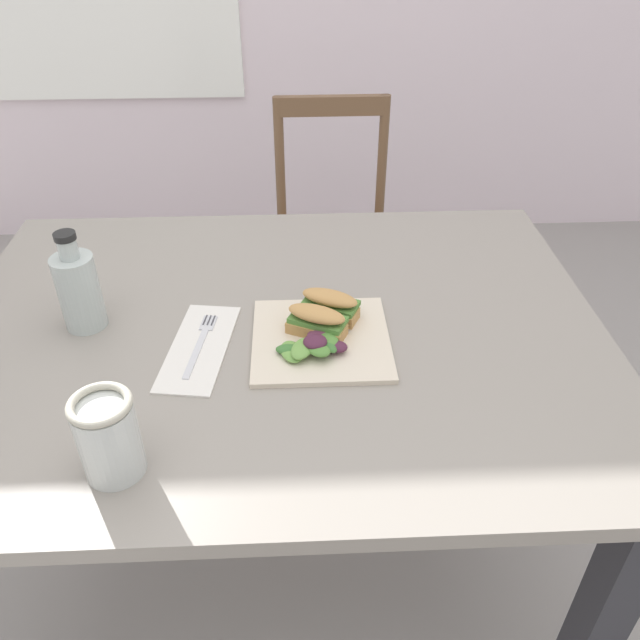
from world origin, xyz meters
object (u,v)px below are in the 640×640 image
Objects in this scene: chair_wooden_far at (333,237)px; mason_jar_iced_tea at (109,440)px; fork_on_napkin at (201,340)px; plate_lunch at (321,339)px; sandwich_half_front at (317,321)px; dining_table at (279,374)px; bottle_cold_brew at (80,294)px; sandwich_half_back at (330,304)px.

mason_jar_iced_tea is (-0.40, -1.23, 0.35)m from chair_wooden_far.
plate_lunch is at bearing -2.03° from fork_on_napkin.
plate_lunch is at bearing -61.85° from sandwich_half_front.
mason_jar_iced_tea is (-0.30, -0.30, 0.02)m from sandwich_half_front.
plate_lunch is (0.08, -0.05, 0.12)m from dining_table.
fork_on_napkin is at bearing 72.94° from mason_jar_iced_tea.
dining_table is 9.34× the size of mason_jar_iced_tea.
plate_lunch is at bearing -31.86° from dining_table.
bottle_cold_brew is 0.39m from mason_jar_iced_tea.
sandwich_half_front and sandwich_half_back have the same top height.
mason_jar_iced_tea is at bearing -133.07° from sandwich_half_back.
dining_table is 4.98× the size of plate_lunch.
mason_jar_iced_tea reaches higher than chair_wooden_far.
mason_jar_iced_tea reaches higher than plate_lunch.
sandwich_half_front is (0.08, -0.04, 0.16)m from dining_table.
chair_wooden_far is 4.44× the size of bottle_cold_brew.
plate_lunch is 2.10× the size of sandwich_half_back.
mason_jar_iced_tea is (-0.09, -0.30, 0.05)m from fork_on_napkin.
plate_lunch is 0.45m from bottle_cold_brew.
sandwich_half_back is (0.10, 0.01, 0.16)m from dining_table.
bottle_cold_brew is at bearing 178.81° from sandwich_half_back.
sandwich_half_front is at bearing 1.39° from fork_on_napkin.
dining_table is 10.45× the size of sandwich_half_back.
chair_wooden_far is 4.68× the size of fork_on_napkin.
plate_lunch is 0.04m from sandwich_half_front.
chair_wooden_far is 1.08m from bottle_cold_brew.
chair_wooden_far reaches higher than dining_table.
bottle_cold_brew is (-0.44, 0.07, 0.06)m from plate_lunch.
sandwich_half_back is at bearing 72.84° from plate_lunch.
mason_jar_iced_tea reaches higher than sandwich_half_back.
sandwich_half_front is (-0.01, 0.01, 0.03)m from plate_lunch.
sandwich_half_back is 0.25m from fork_on_napkin.
sandwich_half_front is 0.61× the size of bottle_cold_brew.
bottle_cold_brew is (-0.46, 0.01, 0.03)m from sandwich_half_back.
chair_wooden_far reaches higher than sandwich_half_front.
fork_on_napkin is at bearing -162.32° from dining_table.
sandwich_half_front is at bearing -117.50° from sandwich_half_back.
bottle_cold_brew is at bearing 176.41° from dining_table.
mason_jar_iced_tea is (0.13, -0.36, -0.01)m from bottle_cold_brew.
plate_lunch reaches higher than fork_on_napkin.
fork_on_napkin is (-0.14, -0.04, 0.12)m from dining_table.
dining_table is 6.38× the size of bottle_cold_brew.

